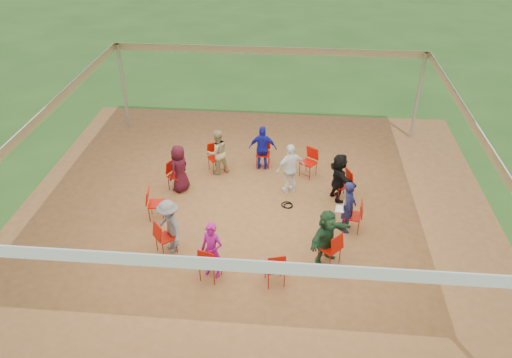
# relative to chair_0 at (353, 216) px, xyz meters

# --- Properties ---
(ground) EXTENTS (80.00, 80.00, 0.00)m
(ground) POSITION_rel_chair_0_xyz_m (-2.56, 0.41, -0.45)
(ground) COLOR #27541A
(ground) RESTS_ON ground
(dirt_patch) EXTENTS (13.00, 13.00, 0.00)m
(dirt_patch) POSITION_rel_chair_0_xyz_m (-2.56, 0.41, -0.44)
(dirt_patch) COLOR brown
(dirt_patch) RESTS_ON ground
(tent) EXTENTS (10.33, 10.33, 3.00)m
(tent) POSITION_rel_chair_0_xyz_m (-2.56, 0.41, 1.92)
(tent) COLOR #B2B2B7
(tent) RESTS_ON ground
(chair_0) EXTENTS (0.50, 0.48, 0.90)m
(chair_0) POSITION_rel_chair_0_xyz_m (0.00, 0.00, 0.00)
(chair_0) COLOR #B40D02
(chair_0) RESTS_ON ground
(chair_1) EXTENTS (0.57, 0.56, 0.90)m
(chair_1) POSITION_rel_chair_0_xyz_m (-0.19, 1.45, 0.00)
(chair_1) COLOR #B40D02
(chair_1) RESTS_ON ground
(chair_2) EXTENTS (0.59, 0.60, 0.90)m
(chair_2) POSITION_rel_chair_0_xyz_m (-1.12, 2.57, 0.00)
(chair_2) COLOR #B40D02
(chair_2) RESTS_ON ground
(chair_3) EXTENTS (0.43, 0.45, 0.90)m
(chair_3) POSITION_rel_chair_0_xyz_m (-2.52, 3.00, 0.00)
(chair_3) COLOR #B40D02
(chair_3) RESTS_ON ground
(chair_4) EXTENTS (0.59, 0.60, 0.90)m
(chair_4) POSITION_rel_chair_0_xyz_m (-3.93, 2.61, 0.00)
(chair_4) COLOR #B40D02
(chair_4) RESTS_ON ground
(chair_5) EXTENTS (0.58, 0.57, 0.90)m
(chair_5) POSITION_rel_chair_0_xyz_m (-4.90, 1.52, 0.00)
(chair_5) COLOR #B40D02
(chair_5) RESTS_ON ground
(chair_6) EXTENTS (0.49, 0.47, 0.90)m
(chair_6) POSITION_rel_chair_0_xyz_m (-5.13, 0.08, 0.00)
(chair_6) COLOR #B40D02
(chair_6) RESTS_ON ground
(chair_7) EXTENTS (0.61, 0.60, 0.90)m
(chair_7) POSITION_rel_chair_0_xyz_m (-4.55, -1.26, 0.00)
(chair_7) COLOR #B40D02
(chair_7) RESTS_ON ground
(chair_8) EXTENTS (0.53, 0.54, 0.90)m
(chair_8) POSITION_rel_chair_0_xyz_m (-3.33, -2.07, 0.00)
(chair_8) COLOR #B40D02
(chair_8) RESTS_ON ground
(chair_9) EXTENTS (0.52, 0.54, 0.90)m
(chair_9) POSITION_rel_chair_0_xyz_m (-1.87, -2.09, 0.00)
(chair_9) COLOR #B40D02
(chair_9) RESTS_ON ground
(chair_10) EXTENTS (0.61, 0.61, 0.90)m
(chair_10) POSITION_rel_chair_0_xyz_m (-0.63, -1.32, 0.00)
(chair_10) COLOR #B40D02
(chair_10) RESTS_ON ground
(person_seated_0) EXTENTS (0.42, 0.57, 1.43)m
(person_seated_0) POSITION_rel_chair_0_xyz_m (-0.12, 0.02, 0.27)
(person_seated_0) COLOR #17173F
(person_seated_0) RESTS_ON ground
(person_seated_1) EXTENTS (0.99, 1.42, 1.43)m
(person_seated_1) POSITION_rel_chair_0_xyz_m (-0.30, 1.40, 0.27)
(person_seated_1) COLOR black
(person_seated_1) RESTS_ON ground
(person_seated_2) EXTENTS (0.85, 0.44, 1.43)m
(person_seated_2) POSITION_rel_chair_0_xyz_m (-2.52, 2.88, 0.27)
(person_seated_2) COLOR #161A9C
(person_seated_2) RESTS_ON ground
(person_seated_3) EXTENTS (0.80, 0.71, 1.43)m
(person_seated_3) POSITION_rel_chair_0_xyz_m (-3.86, 2.51, 0.27)
(person_seated_3) COLOR tan
(person_seated_3) RESTS_ON ground
(person_seated_4) EXTENTS (0.65, 0.80, 1.43)m
(person_seated_4) POSITION_rel_chair_0_xyz_m (-4.79, 1.47, 0.27)
(person_seated_4) COLOR #380C17
(person_seated_4) RESTS_ON ground
(person_seated_5) EXTENTS (0.95, 1.00, 1.43)m
(person_seated_5) POSITION_rel_chair_0_xyz_m (-4.45, -1.18, 0.27)
(person_seated_5) COLOR slate
(person_seated_5) RESTS_ON ground
(person_seated_6) EXTENTS (0.60, 0.48, 1.43)m
(person_seated_6) POSITION_rel_chair_0_xyz_m (-3.29, -1.95, 0.27)
(person_seated_6) COLOR #971073
(person_seated_6) RESTS_ON ground
(person_seated_7) EXTENTS (1.26, 1.32, 1.43)m
(person_seated_7) POSITION_rel_chair_0_xyz_m (-0.72, -1.24, 0.27)
(person_seated_7) COLOR #1E4326
(person_seated_7) RESTS_ON ground
(standing_person) EXTENTS (1.01, 0.85, 1.53)m
(standing_person) POSITION_rel_chair_0_xyz_m (-1.64, 1.66, 0.32)
(standing_person) COLOR white
(standing_person) RESTS_ON ground
(cable_coil) EXTENTS (0.43, 0.43, 0.03)m
(cable_coil) POSITION_rel_chair_0_xyz_m (-1.68, 0.93, -0.43)
(cable_coil) COLOR black
(cable_coil) RESTS_ON ground
(laptop) EXTENTS (0.29, 0.34, 0.21)m
(laptop) POSITION_rel_chair_0_xyz_m (-0.28, 0.04, 0.22)
(laptop) COLOR #B7B7BC
(laptop) RESTS_ON ground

